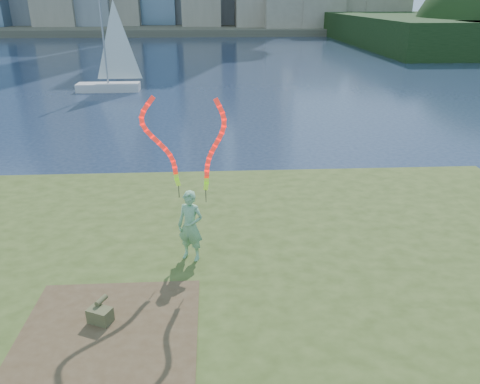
{
  "coord_description": "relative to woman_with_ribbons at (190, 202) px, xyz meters",
  "views": [
    {
      "loc": [
        -0.23,
        -10.21,
        6.4
      ],
      "look_at": [
        0.43,
        1.0,
        1.71
      ],
      "focal_mm": 35.0,
      "sensor_mm": 36.0,
      "label": 1
    }
  ],
  "objects": [
    {
      "name": "sailboat",
      "position": [
        -6.83,
        25.68,
        -0.96
      ],
      "size": [
        4.78,
        1.51,
        7.25
      ],
      "rotation": [
        0.0,
        0.0,
        0.02
      ],
      "color": "beige",
      "rests_on": "ground"
    },
    {
      "name": "canvas_bag",
      "position": [
        -1.62,
        -2.25,
        -1.24
      ],
      "size": [
        0.5,
        0.57,
        0.4
      ],
      "rotation": [
        0.0,
        0.0,
        -0.43
      ],
      "color": "#4B452A",
      "rests_on": "grassy_knoll"
    },
    {
      "name": "dirt_patch",
      "position": [
        -1.42,
        -2.5,
        -1.39
      ],
      "size": [
        3.2,
        3.0,
        0.02
      ],
      "primitive_type": "cube",
      "color": "#47331E",
      "rests_on": "grassy_knoll"
    },
    {
      "name": "ground",
      "position": [
        0.78,
        0.7,
        -2.2
      ],
      "size": [
        320.0,
        320.0,
        0.0
      ],
      "primitive_type": "plane",
      "color": "#18243C",
      "rests_on": "ground"
    },
    {
      "name": "grassy_knoll",
      "position": [
        0.78,
        -1.59,
        -1.87
      ],
      "size": [
        20.0,
        18.0,
        0.8
      ],
      "color": "#354418",
      "rests_on": "ground"
    },
    {
      "name": "woman_with_ribbons",
      "position": [
        0.0,
        0.0,
        0.0
      ],
      "size": [
        1.89,
        0.88,
        4.05
      ],
      "rotation": [
        0.0,
        0.0,
        -0.43
      ],
      "color": "#1B762A",
      "rests_on": "grassy_knoll"
    },
    {
      "name": "far_shore",
      "position": [
        0.78,
        95.7,
        -1.6
      ],
      "size": [
        320.0,
        40.0,
        1.2
      ],
      "primitive_type": "cube",
      "color": "#4F4A3A",
      "rests_on": "ground"
    }
  ]
}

